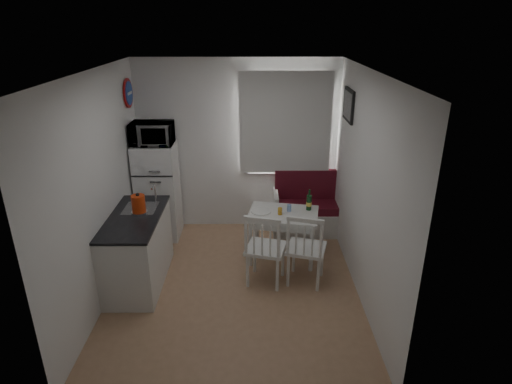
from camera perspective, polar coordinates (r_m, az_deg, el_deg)
floor at (r=5.45m, az=-2.83°, el=-12.51°), size 3.00×3.50×0.02m
ceiling at (r=4.51m, az=-3.47°, el=15.76°), size 3.00×3.50×0.02m
wall_back at (r=6.49m, az=-2.43°, el=6.05°), size 3.00×0.02×2.60m
wall_front at (r=3.28m, az=-4.51°, el=-11.23°), size 3.00×0.02×2.60m
wall_left at (r=5.13m, az=-20.10°, el=0.21°), size 0.02×3.50×2.60m
wall_right at (r=4.99m, az=14.34°, el=0.30°), size 0.02×3.50×2.60m
window at (r=6.39m, az=3.87°, el=8.77°), size 1.22×0.06×1.47m
curtain at (r=6.31m, az=3.93°, el=9.07°), size 1.35×0.02×1.50m
kitchen_counter at (r=5.53m, az=-15.48°, el=-7.31°), size 0.62×1.32×1.16m
wall_sign at (r=6.24m, az=-16.60°, el=12.53°), size 0.03×0.40×0.40m
picture_frame at (r=5.81m, az=12.21°, el=11.27°), size 0.04×0.52×0.42m
bench at (r=6.68m, az=8.01°, el=-2.70°), size 1.33×0.51×0.95m
dining_table at (r=5.76m, az=3.66°, el=-3.48°), size 1.01×0.79×0.69m
chair_left at (r=5.16m, az=1.35°, el=-6.78°), size 0.55×0.54×0.53m
chair_right at (r=5.20m, az=6.90°, el=-6.75°), size 0.56×0.55×0.52m
fridge at (r=6.50m, az=-12.91°, el=0.15°), size 0.58×0.58×1.45m
microwave at (r=6.18m, az=-13.70°, el=7.59°), size 0.58×0.39×0.32m
kettle at (r=5.33m, az=-15.40°, el=-1.54°), size 0.20×0.20×0.26m
wine_bottle at (r=5.80m, az=7.10°, el=-1.03°), size 0.07×0.07×0.29m
drinking_glass_orange at (r=5.66m, az=3.21°, el=-2.57°), size 0.06×0.06×0.09m
drinking_glass_blue at (r=5.76m, az=4.45°, el=-2.14°), size 0.06×0.06×0.10m
plate at (r=5.73m, az=0.67°, el=-2.62°), size 0.26×0.26×0.02m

